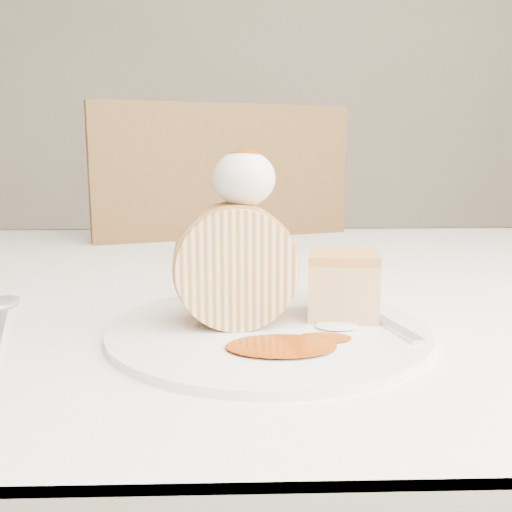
{
  "coord_description": "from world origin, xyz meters",
  "views": [
    {
      "loc": [
        0.03,
        -0.48,
        0.9
      ],
      "look_at": [
        0.04,
        -0.01,
        0.82
      ],
      "focal_mm": 40.0,
      "sensor_mm": 36.0,
      "label": 1
    }
  ],
  "objects": [
    {
      "name": "table",
      "position": [
        0.0,
        0.2,
        0.66
      ],
      "size": [
        1.4,
        0.9,
        0.75
      ],
      "color": "silver",
      "rests_on": "ground"
    },
    {
      "name": "chair_far",
      "position": [
        -0.04,
        0.65,
        0.56
      ],
      "size": [
        0.59,
        0.59,
        0.98
      ],
      "rotation": [
        0.0,
        0.0,
        3.47
      ],
      "color": "brown",
      "rests_on": "ground"
    },
    {
      "name": "plate",
      "position": [
        0.05,
        -0.02,
        0.75
      ],
      "size": [
        0.31,
        0.31,
        0.01
      ],
      "primitive_type": "cylinder",
      "rotation": [
        0.0,
        0.0,
        -0.14
      ],
      "color": "white",
      "rests_on": "table"
    },
    {
      "name": "roulade_slice",
      "position": [
        0.02,
        -0.01,
        0.81
      ],
      "size": [
        0.11,
        0.06,
        0.1
      ],
      "primitive_type": "cylinder",
      "rotation": [
        1.57,
        0.0,
        0.09
      ],
      "color": "beige",
      "rests_on": "plate"
    },
    {
      "name": "cake_chunk",
      "position": [
        0.12,
        0.01,
        0.78
      ],
      "size": [
        0.07,
        0.06,
        0.05
      ],
      "primitive_type": "cube",
      "rotation": [
        0.0,
        0.0,
        -0.14
      ],
      "color": "#D38B50",
      "rests_on": "plate"
    },
    {
      "name": "whipped_cream",
      "position": [
        0.03,
        -0.01,
        0.88
      ],
      "size": [
        0.05,
        0.05,
        0.05
      ],
      "primitive_type": "ellipsoid",
      "color": "white",
      "rests_on": "roulade_slice"
    },
    {
      "name": "caramel_drizzle",
      "position": [
        0.03,
        -0.01,
        0.91
      ],
      "size": [
        0.03,
        0.02,
        0.01
      ],
      "primitive_type": "ellipsoid",
      "color": "#8D3305",
      "rests_on": "whipped_cream"
    },
    {
      "name": "caramel_pool",
      "position": [
        0.06,
        -0.08,
        0.76
      ],
      "size": [
        0.09,
        0.07,
        0.0
      ],
      "primitive_type": null,
      "rotation": [
        0.0,
        0.0,
        -0.14
      ],
      "color": "#8D3305",
      "rests_on": "plate"
    },
    {
      "name": "fork",
      "position": [
        0.15,
        -0.01,
        0.76
      ],
      "size": [
        0.06,
        0.16,
        0.0
      ],
      "primitive_type": "cube",
      "rotation": [
        0.0,
        0.0,
        0.25
      ],
      "color": "silver",
      "rests_on": "plate"
    }
  ]
}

